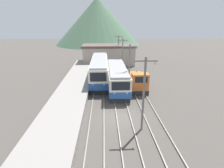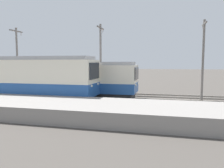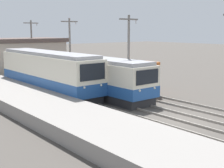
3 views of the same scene
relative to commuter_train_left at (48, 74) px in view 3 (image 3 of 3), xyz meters
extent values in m
plane|color=#47423D|center=(2.60, -13.18, -1.77)|extent=(200.00, 200.00, 0.00)
cube|color=gray|center=(-3.65, -13.18, -1.32)|extent=(4.50, 54.00, 0.89)
cube|color=gray|center=(-0.72, -13.18, -1.70)|extent=(0.10, 60.00, 0.14)
cube|color=gray|center=(0.72, -13.18, -1.70)|extent=(0.10, 60.00, 0.14)
cube|color=gray|center=(2.08, -13.18, -1.70)|extent=(0.10, 60.00, 0.14)
cube|color=gray|center=(3.52, -13.18, -1.70)|extent=(0.10, 60.00, 0.14)
cube|color=gray|center=(5.08, -13.18, -1.70)|extent=(0.10, 60.00, 0.14)
cube|color=gray|center=(6.52, -13.18, -1.70)|extent=(0.10, 60.00, 0.14)
cube|color=#28282B|center=(0.00, 0.01, -1.42)|extent=(2.58, 13.44, 0.70)
cube|color=silver|center=(0.00, 0.01, 0.35)|extent=(2.80, 14.00, 2.84)
cube|color=#235199|center=(0.00, 0.01, -0.56)|extent=(2.84, 14.04, 1.02)
cube|color=black|center=(0.00, -7.02, 0.92)|extent=(2.24, 0.06, 1.25)
sphere|color=silver|center=(-0.77, -7.03, -0.16)|extent=(0.18, 0.18, 0.18)
sphere|color=silver|center=(0.77, -7.03, -0.16)|extent=(0.18, 0.18, 0.18)
cube|color=#939399|center=(0.00, 0.01, 1.91)|extent=(2.46, 13.44, 0.28)
cube|color=#28282B|center=(2.80, -4.00, -1.42)|extent=(2.58, 11.30, 0.70)
cube|color=silver|center=(2.80, -4.00, 0.14)|extent=(2.80, 11.77, 2.40)
cube|color=#235199|center=(2.80, -4.00, -0.63)|extent=(2.84, 11.81, 0.87)
cube|color=black|center=(2.80, -9.91, 0.62)|extent=(2.24, 0.06, 1.06)
sphere|color=silver|center=(2.03, -9.92, -0.30)|extent=(0.18, 0.18, 0.18)
sphere|color=silver|center=(3.57, -9.92, -0.30)|extent=(0.18, 0.18, 0.18)
cube|color=#939399|center=(2.80, -4.00, 1.48)|extent=(2.46, 11.30, 0.28)
cube|color=#28282B|center=(5.80, -4.70, -1.42)|extent=(2.40, 5.45, 0.70)
cube|color=#D16628|center=(5.80, -6.56, 0.08)|extent=(2.28, 1.74, 2.30)
cube|color=black|center=(5.80, -7.45, 0.59)|extent=(1.68, 0.04, 0.83)
cube|color=#D16628|center=(5.80, -3.83, -0.37)|extent=(1.92, 3.61, 1.40)
cylinder|color=black|center=(5.80, -3.83, 0.58)|extent=(0.16, 0.16, 0.50)
cylinder|color=slate|center=(4.30, -6.23, 1.72)|extent=(0.20, 0.20, 6.97)
cube|color=slate|center=(4.30, -6.23, 4.85)|extent=(2.00, 0.12, 0.12)
cylinder|color=#B2B2B7|center=(5.10, -6.23, 4.65)|extent=(0.10, 0.10, 0.30)
cylinder|color=slate|center=(4.30, 3.00, 1.72)|extent=(0.20, 0.20, 6.97)
cube|color=slate|center=(4.30, 3.00, 4.85)|extent=(2.00, 0.12, 0.12)
cylinder|color=#B2B2B7|center=(5.10, 3.00, 4.65)|extent=(0.10, 0.10, 0.30)
cylinder|color=slate|center=(4.30, 12.22, 1.72)|extent=(0.20, 0.20, 6.97)
cube|color=slate|center=(4.30, 12.22, 4.85)|extent=(2.00, 0.12, 0.12)
cylinder|color=#B2B2B7|center=(5.10, 12.22, 4.65)|extent=(0.10, 0.10, 0.30)
cube|color=#AD9E8E|center=(2.00, 12.82, 0.34)|extent=(12.00, 6.00, 4.21)
cube|color=#51423D|center=(2.00, 12.82, 2.69)|extent=(12.60, 6.30, 0.50)
camera|label=1|loc=(0.83, -29.64, 7.81)|focal=28.00mm
camera|label=2|loc=(-15.96, -12.28, 1.54)|focal=35.00mm
camera|label=3|loc=(-13.41, -25.54, 3.98)|focal=50.00mm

